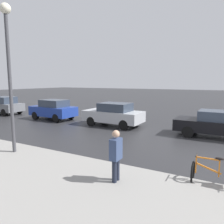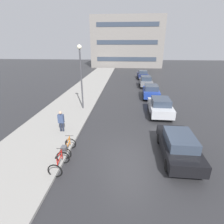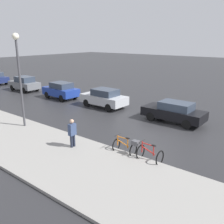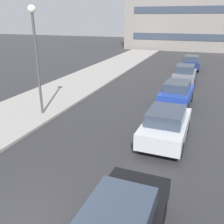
{
  "view_description": "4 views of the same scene",
  "coord_description": "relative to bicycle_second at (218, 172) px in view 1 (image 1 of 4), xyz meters",
  "views": [
    {
      "loc": [
        -10.31,
        -0.4,
        3.09
      ],
      "look_at": [
        -0.43,
        5.02,
        1.48
      ],
      "focal_mm": 35.0,
      "sensor_mm": 36.0,
      "label": 1
    },
    {
      "loc": [
        -0.33,
        -8.59,
        6.01
      ],
      "look_at": [
        -1.44,
        4.72,
        0.87
      ],
      "focal_mm": 28.0,
      "sensor_mm": 36.0,
      "label": 2
    },
    {
      "loc": [
        -13.28,
        -6.8,
        5.72
      ],
      "look_at": [
        -1.0,
        2.83,
        1.11
      ],
      "focal_mm": 40.0,
      "sensor_mm": 36.0,
      "label": 3
    },
    {
      "loc": [
        4.12,
        -4.05,
        5.41
      ],
      "look_at": [
        0.65,
        5.3,
        1.64
      ],
      "focal_mm": 40.0,
      "sensor_mm": 36.0,
      "label": 4
    }
  ],
  "objects": [
    {
      "name": "car_blue",
      "position": [
        6.25,
        12.29,
        0.34
      ],
      "size": [
        2.0,
        3.82,
        1.6
      ],
      "color": "navy",
      "rests_on": "ground"
    },
    {
      "name": "bicycle_second",
      "position": [
        0.0,
        0.0,
        0.0
      ],
      "size": [
        0.72,
        1.38,
        0.95
      ],
      "color": "black",
      "rests_on": "ground"
    },
    {
      "name": "streetlamp",
      "position": [
        -0.92,
        7.65,
        3.54
      ],
      "size": [
        0.42,
        0.42,
        6.04
      ],
      "color": "#424247",
      "rests_on": "ground"
    },
    {
      "name": "pedestrian",
      "position": [
        -1.27,
        2.65,
        0.47
      ],
      "size": [
        0.4,
        0.24,
        1.68
      ],
      "color": "#1E2333",
      "rests_on": "ground"
    },
    {
      "name": "car_silver",
      "position": [
        6.4,
        6.87,
        0.33
      ],
      "size": [
        1.97,
        4.11,
        1.59
      ],
      "color": "#B2B5BA",
      "rests_on": "ground"
    },
    {
      "name": "ground_plane",
      "position": [
        3.62,
        0.21,
        -0.48
      ],
      "size": [
        140.0,
        140.0,
        0.0
      ],
      "primitive_type": "plane",
      "color": "#28282B"
    },
    {
      "name": "car_grey",
      "position": [
        6.21,
        18.46,
        0.34
      ],
      "size": [
        1.79,
        3.84,
        1.62
      ],
      "color": "slate",
      "rests_on": "ground"
    },
    {
      "name": "car_black",
      "position": [
        6.3,
        0.36,
        0.28
      ],
      "size": [
        1.85,
        4.39,
        1.48
      ],
      "color": "black",
      "rests_on": "ground"
    }
  ]
}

